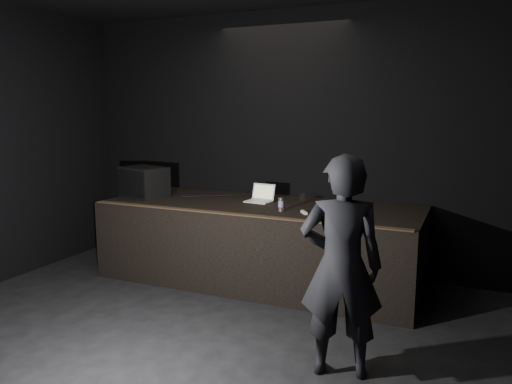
{
  "coord_description": "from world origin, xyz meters",
  "views": [
    {
      "loc": [
        2.45,
        -2.96,
        2.18
      ],
      "look_at": [
        0.13,
        2.3,
        1.23
      ],
      "focal_mm": 35.0,
      "sensor_mm": 36.0,
      "label": 1
    }
  ],
  "objects_px": {
    "beer_can": "(281,204)",
    "person": "(341,267)",
    "stage_monitor": "(144,182)",
    "laptop": "(261,197)",
    "stage_riser": "(260,242)"
  },
  "relations": [
    {
      "from": "stage_riser",
      "to": "person",
      "type": "height_order",
      "value": "person"
    },
    {
      "from": "beer_can",
      "to": "stage_monitor",
      "type": "bearing_deg",
      "value": 175.02
    },
    {
      "from": "stage_riser",
      "to": "laptop",
      "type": "distance_m",
      "value": 0.58
    },
    {
      "from": "stage_monitor",
      "to": "beer_can",
      "type": "height_order",
      "value": "stage_monitor"
    },
    {
      "from": "stage_riser",
      "to": "laptop",
      "type": "relative_size",
      "value": 11.45
    },
    {
      "from": "stage_riser",
      "to": "laptop",
      "type": "xyz_separation_m",
      "value": [
        -0.06,
        0.16,
        0.56
      ]
    },
    {
      "from": "stage_monitor",
      "to": "laptop",
      "type": "relative_size",
      "value": 2.03
    },
    {
      "from": "stage_monitor",
      "to": "beer_can",
      "type": "relative_size",
      "value": 4.38
    },
    {
      "from": "laptop",
      "to": "person",
      "type": "xyz_separation_m",
      "value": [
        1.58,
        -2.02,
        -0.14
      ]
    },
    {
      "from": "stage_monitor",
      "to": "laptop",
      "type": "bearing_deg",
      "value": 27.44
    },
    {
      "from": "laptop",
      "to": "stage_riser",
      "type": "bearing_deg",
      "value": -63.69
    },
    {
      "from": "stage_riser",
      "to": "laptop",
      "type": "height_order",
      "value": "laptop"
    },
    {
      "from": "laptop",
      "to": "beer_can",
      "type": "distance_m",
      "value": 0.67
    },
    {
      "from": "stage_monitor",
      "to": "person",
      "type": "height_order",
      "value": "person"
    },
    {
      "from": "beer_can",
      "to": "person",
      "type": "relative_size",
      "value": 0.09
    }
  ]
}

